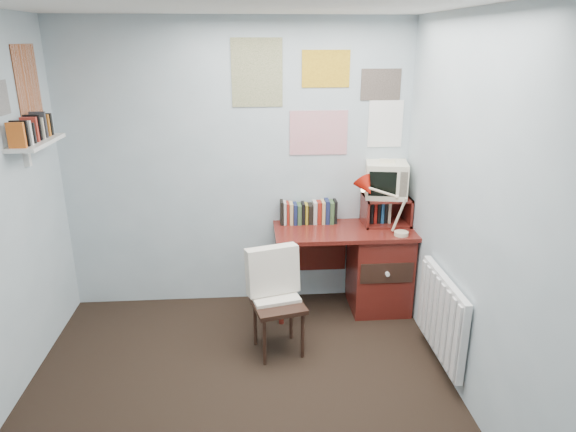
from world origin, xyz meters
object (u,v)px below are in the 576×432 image
object	(u,v)px
crt_tv	(386,178)
wall_shelf	(36,142)
desk	(373,266)
desk_chair	(278,305)
desk_lamp	(403,211)
tv_riser	(386,210)
radiator	(442,316)

from	to	relation	value
crt_tv	wall_shelf	world-z (taller)	wall_shelf
desk	wall_shelf	bearing A→B (deg)	-171.60
desk	desk_chair	size ratio (longest dim) A/B	1.51
desk_chair	desk_lamp	bearing A→B (deg)	9.89
desk_chair	desk_lamp	world-z (taller)	desk_lamp
desk_chair	tv_riser	distance (m)	1.34
desk_chair	crt_tv	distance (m)	1.48
radiator	desk_lamp	bearing A→B (deg)	98.45
desk_chair	crt_tv	world-z (taller)	crt_tv
desk_lamp	crt_tv	distance (m)	0.38
radiator	wall_shelf	distance (m)	3.15
desk_lamp	wall_shelf	distance (m)	2.83
desk_lamp	radiator	size ratio (longest dim) A/B	0.54
wall_shelf	radiator	bearing A→B (deg)	-10.89
desk	desk_lamp	bearing A→B (deg)	-46.26
desk	desk_chair	bearing A→B (deg)	-143.86
desk_lamp	desk_chair	bearing A→B (deg)	-165.23
crt_tv	wall_shelf	size ratio (longest dim) A/B	0.56
desk	wall_shelf	world-z (taller)	wall_shelf
radiator	wall_shelf	bearing A→B (deg)	169.11
desk_chair	desk	bearing A→B (deg)	22.69
desk	crt_tv	distance (m)	0.79
tv_riser	desk_lamp	bearing A→B (deg)	-78.64
desk_chair	wall_shelf	size ratio (longest dim) A/B	1.28
desk	crt_tv	size ratio (longest dim) A/B	3.44
desk	desk_lamp	size ratio (longest dim) A/B	2.79
desk	desk_lamp	world-z (taller)	desk_lamp
desk_chair	tv_riser	bearing A→B (deg)	23.57
desk	radiator	bearing A→B (deg)	-72.76
desk_lamp	wall_shelf	xyz separation A→B (m)	(-2.75, -0.19, 0.64)
tv_riser	radiator	xyz separation A→B (m)	(0.17, -1.04, -0.47)
radiator	desk_chair	bearing A→B (deg)	166.21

